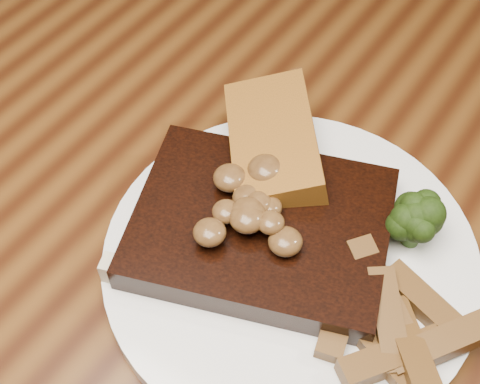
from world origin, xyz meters
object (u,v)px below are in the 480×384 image
Objects in this scene: dining_table at (259,266)px; potato_wedges at (381,309)px; plate at (290,260)px; garlic_bread at (273,158)px; steak at (261,228)px.

dining_table is 0.18m from potato_wedges.
plate is at bearing 174.51° from potato_wedges.
plate is 2.98× the size of potato_wedges.
potato_wedges reaches higher than plate.
garlic_bread is (-0.01, 0.03, 0.12)m from dining_table.
steak is at bearing -58.57° from dining_table.
garlic_bread is 0.16m from potato_wedges.
steak is 1.55× the size of garlic_bread.
plate is at bearing -20.40° from steak.
plate is at bearing 3.09° from garlic_bread.
steak is at bearing 175.89° from potato_wedges.
garlic_bread reaches higher than dining_table.
garlic_bread is at bearing 95.48° from steak.
dining_table is at bearing 163.08° from potato_wedges.
garlic_bread is 1.27× the size of potato_wedges.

